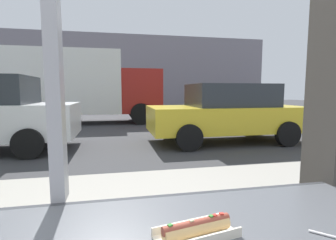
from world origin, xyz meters
TOP-DOWN VIEW (x-y plane):
  - ground_plane at (0.00, 8.00)m, footprint 60.00×60.00m
  - sidewalk_strip at (0.00, 1.60)m, footprint 16.00×2.80m
  - building_facade_far at (0.00, 22.33)m, footprint 28.00×1.20m
  - hotdog_tray_far at (0.42, -0.27)m, footprint 0.25×0.14m
  - parked_car_yellow at (3.21, 5.68)m, footprint 4.18×1.99m
  - box_truck at (-1.52, 10.95)m, footprint 7.11×2.44m

SIDE VIEW (x-z plane):
  - ground_plane at x=0.00m, z-range 0.00..0.00m
  - sidewalk_strip at x=0.00m, z-range 0.00..0.15m
  - parked_car_yellow at x=3.21m, z-range 0.02..1.61m
  - hotdog_tray_far at x=0.42m, z-range 0.99..1.04m
  - box_truck at x=-1.52m, z-range 0.13..3.23m
  - building_facade_far at x=0.00m, z-range 0.00..6.26m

